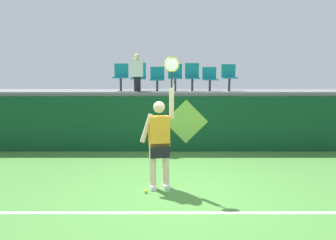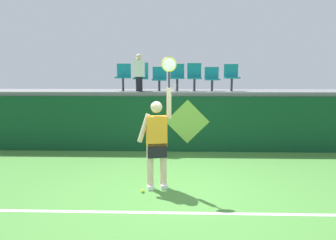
{
  "view_description": "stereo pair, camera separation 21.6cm",
  "coord_description": "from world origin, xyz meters",
  "px_view_note": "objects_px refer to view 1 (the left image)",
  "views": [
    {
      "loc": [
        -0.21,
        -5.21,
        2.11
      ],
      "look_at": [
        -0.19,
        1.1,
        1.21
      ],
      "focal_mm": 30.97,
      "sensor_mm": 36.0,
      "label": 1
    },
    {
      "loc": [
        0.01,
        -5.21,
        2.11
      ],
      "look_at": [
        -0.19,
        1.1,
        1.21
      ],
      "focal_mm": 30.97,
      "sensor_mm": 36.0,
      "label": 2
    }
  ],
  "objects_px": {
    "stadium_chair_2": "(156,78)",
    "stadium_chair_3": "(174,76)",
    "stadium_chair_4": "(191,76)",
    "water_bottle": "(172,88)",
    "tennis_player": "(159,140)",
    "stadium_chair_5": "(209,78)",
    "spectator_0": "(136,72)",
    "stadium_chair_0": "(120,75)",
    "stadium_chair_1": "(138,75)",
    "tennis_ball": "(145,191)",
    "stadium_chair_6": "(228,76)"
  },
  "relations": [
    {
      "from": "stadium_chair_0",
      "to": "stadium_chair_6",
      "type": "distance_m",
      "value": 3.38
    },
    {
      "from": "stadium_chair_4",
      "to": "stadium_chair_3",
      "type": "bearing_deg",
      "value": -179.69
    },
    {
      "from": "stadium_chair_4",
      "to": "spectator_0",
      "type": "height_order",
      "value": "spectator_0"
    },
    {
      "from": "water_bottle",
      "to": "stadium_chair_3",
      "type": "bearing_deg",
      "value": 84.0
    },
    {
      "from": "tennis_ball",
      "to": "water_bottle",
      "type": "bearing_deg",
      "value": 80.39
    },
    {
      "from": "stadium_chair_2",
      "to": "stadium_chair_3",
      "type": "relative_size",
      "value": 0.89
    },
    {
      "from": "stadium_chair_3",
      "to": "spectator_0",
      "type": "bearing_deg",
      "value": -158.61
    },
    {
      "from": "stadium_chair_1",
      "to": "stadium_chair_3",
      "type": "relative_size",
      "value": 1.04
    },
    {
      "from": "stadium_chair_6",
      "to": "water_bottle",
      "type": "bearing_deg",
      "value": -159.71
    },
    {
      "from": "tennis_player",
      "to": "stadium_chair_3",
      "type": "distance_m",
      "value": 3.98
    },
    {
      "from": "tennis_player",
      "to": "stadium_chair_1",
      "type": "bearing_deg",
      "value": 101.35
    },
    {
      "from": "stadium_chair_1",
      "to": "tennis_ball",
      "type": "bearing_deg",
      "value": -82.85
    },
    {
      "from": "stadium_chair_2",
      "to": "stadium_chair_3",
      "type": "bearing_deg",
      "value": 0.36
    },
    {
      "from": "stadium_chair_5",
      "to": "stadium_chair_1",
      "type": "bearing_deg",
      "value": 179.72
    },
    {
      "from": "tennis_player",
      "to": "stadium_chair_3",
      "type": "xyz_separation_m",
      "value": [
        0.38,
        3.76,
        1.25
      ]
    },
    {
      "from": "water_bottle",
      "to": "stadium_chair_3",
      "type": "height_order",
      "value": "stadium_chair_3"
    },
    {
      "from": "stadium_chair_0",
      "to": "stadium_chair_4",
      "type": "bearing_deg",
      "value": 0.11
    },
    {
      "from": "stadium_chair_3",
      "to": "stadium_chair_4",
      "type": "relative_size",
      "value": 0.98
    },
    {
      "from": "stadium_chair_3",
      "to": "stadium_chair_6",
      "type": "height_order",
      "value": "stadium_chair_3"
    },
    {
      "from": "stadium_chair_0",
      "to": "stadium_chair_3",
      "type": "distance_m",
      "value": 1.69
    },
    {
      "from": "stadium_chair_1",
      "to": "stadium_chair_4",
      "type": "height_order",
      "value": "stadium_chair_1"
    },
    {
      "from": "tennis_player",
      "to": "stadium_chair_1",
      "type": "xyz_separation_m",
      "value": [
        -0.76,
        3.77,
        1.26
      ]
    },
    {
      "from": "stadium_chair_3",
      "to": "stadium_chair_5",
      "type": "distance_m",
      "value": 1.08
    },
    {
      "from": "stadium_chair_4",
      "to": "stadium_chair_5",
      "type": "relative_size",
      "value": 1.16
    },
    {
      "from": "water_bottle",
      "to": "tennis_player",
      "type": "bearing_deg",
      "value": -95.81
    },
    {
      "from": "stadium_chair_6",
      "to": "stadium_chair_0",
      "type": "bearing_deg",
      "value": 179.98
    },
    {
      "from": "stadium_chair_1",
      "to": "stadium_chair_2",
      "type": "distance_m",
      "value": 0.59
    },
    {
      "from": "water_bottle",
      "to": "stadium_chair_6",
      "type": "bearing_deg",
      "value": 20.29
    },
    {
      "from": "tennis_player",
      "to": "stadium_chair_4",
      "type": "height_order",
      "value": "stadium_chair_4"
    },
    {
      "from": "stadium_chair_2",
      "to": "spectator_0",
      "type": "relative_size",
      "value": 0.68
    },
    {
      "from": "stadium_chair_1",
      "to": "stadium_chair_5",
      "type": "bearing_deg",
      "value": -0.28
    },
    {
      "from": "stadium_chair_2",
      "to": "stadium_chair_4",
      "type": "height_order",
      "value": "stadium_chair_4"
    },
    {
      "from": "stadium_chair_0",
      "to": "stadium_chair_6",
      "type": "height_order",
      "value": "stadium_chair_0"
    },
    {
      "from": "stadium_chair_0",
      "to": "stadium_chair_4",
      "type": "xyz_separation_m",
      "value": [
        2.23,
        0.0,
        -0.01
      ]
    },
    {
      "from": "tennis_ball",
      "to": "stadium_chair_5",
      "type": "relative_size",
      "value": 0.09
    },
    {
      "from": "tennis_player",
      "to": "water_bottle",
      "type": "distance_m",
      "value": 3.25
    },
    {
      "from": "tennis_player",
      "to": "stadium_chair_1",
      "type": "distance_m",
      "value": 4.04
    },
    {
      "from": "tennis_player",
      "to": "stadium_chair_2",
      "type": "xyz_separation_m",
      "value": [
        -0.17,
        3.76,
        1.19
      ]
    },
    {
      "from": "stadium_chair_0",
      "to": "stadium_chair_5",
      "type": "distance_m",
      "value": 2.78
    },
    {
      "from": "stadium_chair_6",
      "to": "spectator_0",
      "type": "height_order",
      "value": "spectator_0"
    },
    {
      "from": "tennis_player",
      "to": "stadium_chair_6",
      "type": "xyz_separation_m",
      "value": [
        2.07,
        3.76,
        1.25
      ]
    },
    {
      "from": "stadium_chair_1",
      "to": "stadium_chair_3",
      "type": "xyz_separation_m",
      "value": [
        1.14,
        -0.0,
        -0.01
      ]
    },
    {
      "from": "tennis_ball",
      "to": "stadium_chair_6",
      "type": "xyz_separation_m",
      "value": [
        2.32,
        4.01,
        2.17
      ]
    },
    {
      "from": "tennis_player",
      "to": "stadium_chair_5",
      "type": "bearing_deg",
      "value": 68.68
    },
    {
      "from": "tennis_player",
      "to": "spectator_0",
      "type": "xyz_separation_m",
      "value": [
        -0.76,
        3.31,
        1.36
      ]
    },
    {
      "from": "stadium_chair_2",
      "to": "stadium_chair_6",
      "type": "height_order",
      "value": "stadium_chair_6"
    },
    {
      "from": "tennis_ball",
      "to": "stadium_chair_5",
      "type": "xyz_separation_m",
      "value": [
        1.72,
        4.0,
        2.11
      ]
    },
    {
      "from": "stadium_chair_0",
      "to": "stadium_chair_2",
      "type": "relative_size",
      "value": 1.13
    },
    {
      "from": "stadium_chair_5",
      "to": "spectator_0",
      "type": "height_order",
      "value": "spectator_0"
    },
    {
      "from": "tennis_player",
      "to": "stadium_chair_6",
      "type": "height_order",
      "value": "stadium_chair_6"
    }
  ]
}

